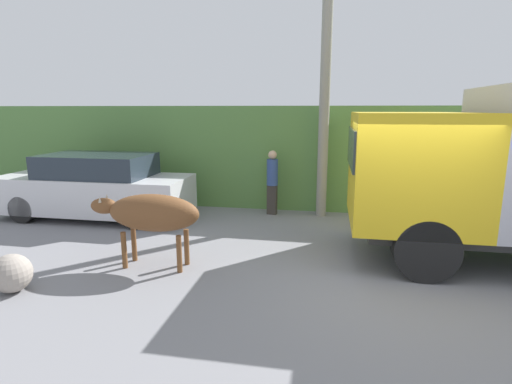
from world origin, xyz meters
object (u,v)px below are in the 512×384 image
Objects in this scene: roadside_rock at (11,273)px; parked_suv at (95,187)px; utility_pole at (325,86)px; pedestrian_on_hill at (272,179)px; brown_cow at (151,213)px.

parked_suv is at bearing 105.45° from roadside_rock.
parked_suv is 0.76× the size of utility_pole.
utility_pole is (1.27, 0.09, 2.32)m from pedestrian_on_hill.
pedestrian_on_hill is 2.65m from utility_pole.
utility_pole reaches higher than parked_suv.
brown_cow is at bearing 38.81° from roadside_rock.
roadside_rock is (-4.48, -5.33, -2.97)m from utility_pole.
brown_cow is 3.93m from parked_suv.
utility_pole is 7.57m from roadside_rock.
parked_suv is 4.28m from roadside_rock.
pedestrian_on_hill is at bearing 58.51° from roadside_rock.
roadside_rock is at bearing 69.44° from pedestrian_on_hill.
parked_suv is at bearing -167.56° from utility_pole.
brown_cow is at bearing -41.57° from parked_suv.
brown_cow is 1.18× the size of pedestrian_on_hill.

